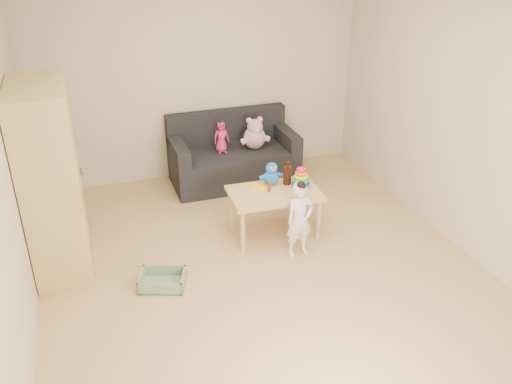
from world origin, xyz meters
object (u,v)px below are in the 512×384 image
object	(u,v)px
sofa	(234,166)
play_table	(274,212)
toddler	(300,221)
wardrobe	(51,180)

from	to	relation	value
sofa	play_table	distance (m)	1.32
toddler	sofa	bearing A→B (deg)	88.43
wardrobe	play_table	bearing A→B (deg)	-3.75
wardrobe	toddler	distance (m)	2.31
sofa	play_table	size ratio (longest dim) A/B	1.66
wardrobe	toddler	size ratio (longest dim) A/B	2.34
wardrobe	play_table	distance (m)	2.18
wardrobe	sofa	bearing A→B (deg)	30.04
sofa	toddler	bearing A→B (deg)	-86.02
wardrobe	play_table	world-z (taller)	wardrobe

